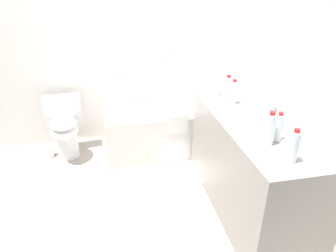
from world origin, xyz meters
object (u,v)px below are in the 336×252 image
Objects in this scene: water_bottle_1 at (294,147)px; drinking_glass_2 at (217,89)px; sink_faucet at (274,112)px; drinking_glass_0 at (269,128)px; water_bottle_3 at (228,88)px; drinking_glass_3 at (226,91)px; water_bottle_0 at (234,92)px; toilet_paper_roll at (49,151)px; water_bottle_2 at (270,129)px; bathtub at (167,125)px; drinking_glass_1 at (286,148)px; bath_mat at (192,173)px; toilet at (65,126)px; sink_basin at (249,116)px; water_bottle_4 at (279,128)px.

water_bottle_1 reaches higher than drinking_glass_2.
sink_faucet is 1.72× the size of drinking_glass_0.
water_bottle_3 is 2.28× the size of drinking_glass_3.
drinking_glass_0 is (0.04, 0.35, -0.06)m from water_bottle_1.
water_bottle_0 is 2.48× the size of drinking_glass_0.
sink_faucet reaches higher than toilet_paper_roll.
drinking_glass_3 is (0.06, 0.90, -0.06)m from water_bottle_2.
bathtub is 9.22× the size of sink_faucet.
bath_mat is at bearing 104.86° from drinking_glass_1.
drinking_glass_2 is at bearing 95.52° from drinking_glass_0.
toilet is at bearing 132.76° from drinking_glass_1.
sink_faucet is 0.69× the size of water_bottle_0.
sink_faucet is (0.21, 0.00, 0.01)m from sink_basin.
water_bottle_0 is 1.66× the size of toilet_paper_roll.
drinking_glass_2 is 1.01× the size of drinking_glass_3.
sink_basin is at bearing -89.25° from water_bottle_0.
water_bottle_3 is at bearing 92.92° from drinking_glass_0.
drinking_glass_1 is (0.41, -1.64, 0.59)m from bathtub.
bathtub is at bearing 102.93° from bath_mat.
water_bottle_0 is 2.14m from toilet_paper_roll.
water_bottle_3 is 0.97m from drinking_glass_1.
drinking_glass_1 is at bearing -75.86° from bathtub.
drinking_glass_3 is at bearing 91.02° from drinking_glass_0.
water_bottle_0 reaches higher than drinking_glass_3.
water_bottle_2 is at bearing -119.51° from drinking_glass_0.
drinking_glass_1 is at bearing 85.20° from water_bottle_1.
water_bottle_2 reaches higher than water_bottle_3.
bath_mat is (-0.30, -0.02, -0.86)m from drinking_glass_3.
sink_basin is 0.26m from drinking_glass_0.
toilet is at bearing 152.37° from water_bottle_0.
sink_faucet reaches higher than toilet.
drinking_glass_2 is (-0.05, 0.15, -0.06)m from water_bottle_3.
sink_basin is at bearing -32.31° from toilet_paper_roll.
toilet is at bearing 152.94° from bath_mat.
sink_basin is at bearing 81.85° from water_bottle_2.
drinking_glass_3 is (-0.20, 0.51, 0.01)m from sink_faucet.
water_bottle_1 is at bearing -97.02° from drinking_glass_0.
sink_faucet is at bearing -68.28° from drinking_glass_3.
sink_faucet is 0.48m from water_bottle_3.
drinking_glass_2 is (0.37, -0.53, 0.60)m from bathtub.
drinking_glass_2 is (-0.04, 1.19, -0.05)m from water_bottle_1.
water_bottle_4 is 1.56× the size of toilet_paper_roll.
drinking_glass_0 is 0.88× the size of drinking_glass_2.
water_bottle_4 is 0.11m from drinking_glass_0.
sink_faucet is 0.66m from water_bottle_1.
drinking_glass_1 reaches higher than bath_mat.
water_bottle_3 is 0.17m from drinking_glass_2.
water_bottle_3 is (0.42, -0.67, 0.65)m from bathtub.
bathtub is 6.39× the size of water_bottle_0.
sink_basin is at bearing 94.19° from drinking_glass_0.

